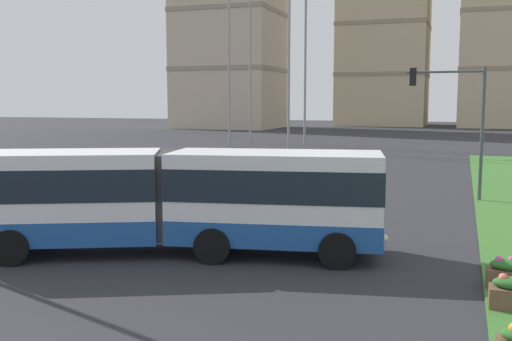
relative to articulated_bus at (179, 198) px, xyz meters
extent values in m
cube|color=white|center=(2.70, 0.82, 0.07)|extent=(6.36, 3.56, 2.55)
cube|color=#1E519E|center=(2.70, 0.82, -0.85)|extent=(6.38, 3.58, 0.70)
cube|color=#19232D|center=(2.70, 0.82, 0.50)|extent=(6.40, 3.61, 0.90)
cube|color=white|center=(-3.07, -1.02, 0.07)|extent=(5.77, 4.44, 2.55)
cube|color=#1E519E|center=(-3.07, -1.02, -0.85)|extent=(5.80, 4.46, 0.70)
cube|color=#19232D|center=(-3.07, -1.02, 0.50)|extent=(5.82, 4.49, 0.90)
cylinder|color=#383838|center=(-0.25, 0.27, 0.07)|extent=(2.40, 2.40, 2.45)
cylinder|color=black|center=(4.24, 2.38, -1.15)|extent=(1.03, 0.46, 1.00)
cylinder|color=black|center=(4.70, -0.08, -1.15)|extent=(1.03, 0.46, 1.00)
cylinder|color=black|center=(0.90, 1.76, -1.15)|extent=(1.03, 0.46, 1.00)
cylinder|color=black|center=(1.36, -0.70, -1.15)|extent=(1.03, 0.46, 1.00)
cylinder|color=black|center=(-4.77, -0.42, -1.15)|extent=(1.03, 0.67, 1.00)
cylinder|color=black|center=(-3.73, -2.70, -1.15)|extent=(1.03, 0.67, 1.00)
sphere|color=#F9EFC6|center=(5.50, 2.26, -0.85)|extent=(0.24, 0.24, 0.24)
sphere|color=#F9EFC6|center=(5.83, 0.49, -0.85)|extent=(0.24, 0.24, 0.24)
cube|color=#B7BABF|center=(-5.48, 12.70, -1.07)|extent=(4.59, 2.32, 0.80)
cube|color=black|center=(-5.63, 12.72, -0.37)|extent=(2.56, 1.96, 0.60)
cylinder|color=black|center=(-3.88, 13.41, -1.33)|extent=(0.66, 0.30, 0.64)
cylinder|color=black|center=(-4.10, 11.63, -1.33)|extent=(0.66, 0.30, 0.64)
cylinder|color=black|center=(-6.86, 13.78, -1.33)|extent=(0.66, 0.30, 0.64)
cylinder|color=black|center=(-7.08, 11.99, -1.33)|extent=(0.66, 0.30, 0.64)
sphere|color=#EF7566|center=(8.66, -2.00, -0.93)|extent=(0.20, 0.20, 0.20)
cube|color=brown|center=(8.94, -0.52, -1.35)|extent=(1.10, 0.56, 0.44)
ellipsoid|color=#2D6B28|center=(8.94, -0.52, -1.03)|extent=(0.99, 0.50, 0.28)
sphere|color=#D14C99|center=(8.66, -0.52, -0.93)|extent=(0.20, 0.20, 0.20)
sphere|color=#D14C99|center=(8.94, -0.44, -0.93)|extent=(0.20, 0.20, 0.20)
cylinder|color=#474C51|center=(8.54, 12.55, 1.32)|extent=(0.16, 0.16, 5.95)
cylinder|color=#474C51|center=(6.88, 12.55, 4.10)|extent=(3.33, 0.10, 0.10)
cube|color=black|center=(5.51, 12.55, 3.90)|extent=(0.28, 0.28, 0.80)
sphere|color=red|center=(5.51, 12.55, 4.15)|extent=(0.16, 0.16, 0.16)
sphere|color=yellow|center=(5.51, 12.55, 3.89)|extent=(0.16, 0.16, 0.16)
sphere|color=green|center=(5.51, 12.55, 3.63)|extent=(0.16, 0.16, 0.16)
cube|color=gray|center=(-29.48, 77.68, 8.03)|extent=(16.27, 14.91, 0.70)
cube|color=gray|center=(-29.48, 77.68, 17.36)|extent=(16.27, 14.91, 0.70)
cube|color=#9C8D6E|center=(-6.62, 97.57, 7.63)|extent=(15.97, 15.17, 0.70)
cube|color=#9C8D6E|center=(-6.62, 97.57, 16.57)|extent=(15.97, 15.17, 0.70)
camera|label=1|loc=(7.72, -15.18, 2.79)|focal=41.27mm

